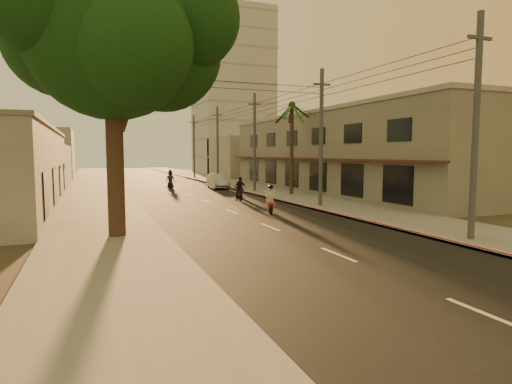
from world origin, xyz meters
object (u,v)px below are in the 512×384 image
at_px(palm_tree, 292,110).
at_px(parked_car, 218,181).
at_px(scooter_red, 271,201).
at_px(scooter_mid_b, 240,188).
at_px(broadleaf_tree, 121,33).
at_px(scooter_mid_a, 239,191).
at_px(scooter_far_a, 170,180).

distance_m(palm_tree, parked_car, 11.63).
relative_size(scooter_red, scooter_mid_b, 1.00).
bearing_deg(scooter_mid_b, broadleaf_tree, -116.23).
bearing_deg(scooter_mid_a, scooter_red, -87.33).
relative_size(palm_tree, scooter_far_a, 4.23).
height_order(scooter_mid_a, scooter_mid_b, scooter_mid_b).
bearing_deg(scooter_red, parked_car, 102.15).
bearing_deg(scooter_red, scooter_mid_b, 101.00).
relative_size(scooter_mid_a, scooter_far_a, 0.82).
height_order(broadleaf_tree, scooter_mid_a, broadleaf_tree).
bearing_deg(palm_tree, broadleaf_tree, -136.52).
relative_size(scooter_red, scooter_far_a, 0.91).
bearing_deg(broadleaf_tree, palm_tree, 43.48).
bearing_deg(scooter_mid_b, scooter_red, -87.67).
distance_m(scooter_mid_b, parked_car, 9.69).
xyz_separation_m(palm_tree, parked_car, (-3.90, 8.88, -6.41)).
xyz_separation_m(scooter_mid_b, scooter_far_a, (-3.54, 11.05, 0.08)).
bearing_deg(parked_car, scooter_mid_b, -92.41).
relative_size(palm_tree, parked_car, 1.80).
bearing_deg(palm_tree, scooter_red, -122.20).
height_order(scooter_red, parked_car, scooter_red).
bearing_deg(scooter_mid_b, scooter_far_a, 118.12).
xyz_separation_m(scooter_red, scooter_mid_a, (0.64, 7.40, -0.07)).
bearing_deg(broadleaf_tree, scooter_mid_b, 53.39).
distance_m(broadleaf_tree, scooter_mid_b, 18.03).
xyz_separation_m(broadleaf_tree, scooter_red, (8.45, 4.07, -7.69)).
xyz_separation_m(broadleaf_tree, scooter_far_a, (6.19, 24.15, -7.61)).
bearing_deg(broadleaf_tree, scooter_mid_a, 51.60).
bearing_deg(scooter_red, scooter_far_a, 115.48).
xyz_separation_m(scooter_mid_a, scooter_mid_b, (0.64, 1.63, 0.07)).
xyz_separation_m(scooter_red, scooter_far_a, (-2.26, 20.08, 0.09)).
bearing_deg(scooter_mid_a, scooter_far_a, 110.49).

